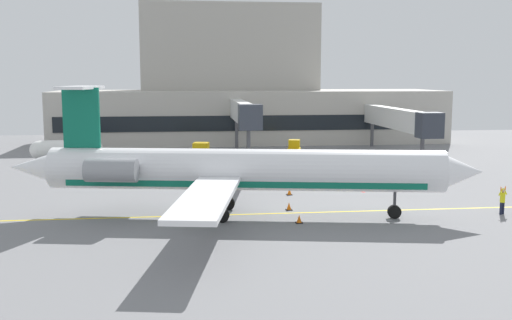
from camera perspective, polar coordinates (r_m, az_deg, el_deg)
The scene contains 14 objects.
ground at distance 41.23m, azimuth 1.86°, elevation -5.34°, with size 120.00×120.00×0.11m.
terminal_building at distance 88.38m, azimuth -1.27°, elevation 6.51°, with size 55.09×15.62×19.74m.
jet_bridge_west at distance 69.88m, azimuth -1.25°, elevation 4.47°, with size 2.40×19.01×6.54m.
jet_bridge_east at distance 72.79m, azimuth 13.43°, elevation 3.78°, with size 2.40×21.51×5.73m.
regional_jet at distance 40.36m, azimuth -1.86°, elevation -0.95°, with size 31.93×26.86×8.78m.
baggage_tug at distance 65.40m, azimuth -5.83°, elevation 0.56°, with size 4.31×2.67×2.30m.
pushback_tractor at distance 70.25m, azimuth 3.62°, elevation 1.00°, with size 2.42×3.54×2.00m.
belt_loader at distance 56.65m, azimuth -14.07°, elevation -1.01°, with size 4.52×3.35×1.73m.
fuel_tank at distance 69.67m, azimuth -17.55°, elevation 0.96°, with size 7.78×2.80×2.43m.
marshaller at distance 44.61m, azimuth 22.39°, elevation -3.55°, with size 0.80×0.39×1.94m.
safety_cone_alpha at distance 48.15m, azimuth 3.19°, elevation -3.04°, with size 0.47×0.47×0.55m.
safety_cone_bravo at distance 42.76m, azimuth 3.15°, elevation -4.45°, with size 0.47×0.47×0.55m.
safety_cone_charlie at distance 48.43m, azimuth -5.42°, elevation -3.00°, with size 0.47×0.47×0.55m.
safety_cone_delta at distance 39.09m, azimuth 4.12°, elevation -5.65°, with size 0.47×0.47×0.55m.
Camera 1 is at (-6.05, -39.66, 9.46)m, focal length 42.06 mm.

